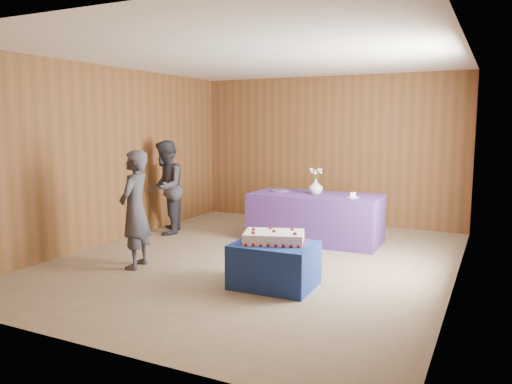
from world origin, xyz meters
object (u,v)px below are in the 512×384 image
Objects in this scene: cake_table at (274,265)px; guest_left at (135,209)px; serving_table at (315,218)px; sheet_cake at (274,237)px; guest_right at (166,187)px; vase at (316,187)px.

guest_left is (-1.90, -0.09, 0.50)m from cake_table.
cake_table is 2.31m from serving_table.
serving_table reaches higher than sheet_cake.
guest_right is at bearing -170.05° from guest_left.
sheet_cake is (0.30, -2.24, 0.19)m from serving_table.
cake_table is at bearing 77.36° from guest_left.
vase is (-0.33, 2.29, 0.61)m from cake_table.
vase is at bearing 121.62° from serving_table.
guest_right is at bearing 129.99° from sheet_cake.
cake_table is 1.12× the size of sheet_cake.
serving_table is at bearing 75.50° from guest_right.
sheet_cake is 1.89m from guest_left.
guest_left is (-1.58, -2.38, -0.11)m from vase.
cake_table is 0.60× the size of guest_left.
guest_right reaches higher than guest_left.
serving_table is at bearing 96.27° from cake_table.
vase reaches higher than sheet_cake.
vase is 0.15× the size of guest_left.
vase is at bearing 75.86° from guest_right.
serving_table is (-0.32, 2.28, 0.12)m from cake_table.
guest_right reaches higher than cake_table.
guest_left is 0.96× the size of guest_right.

